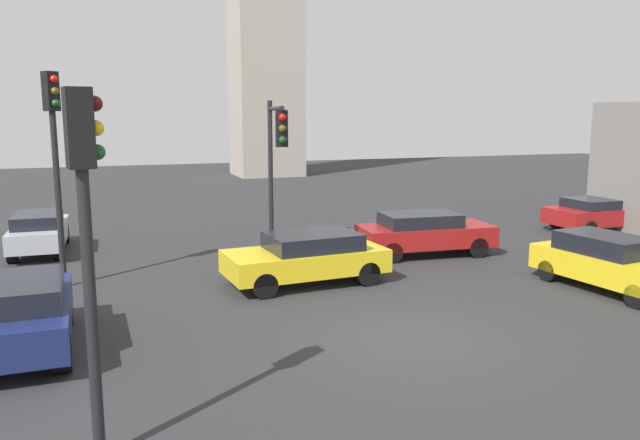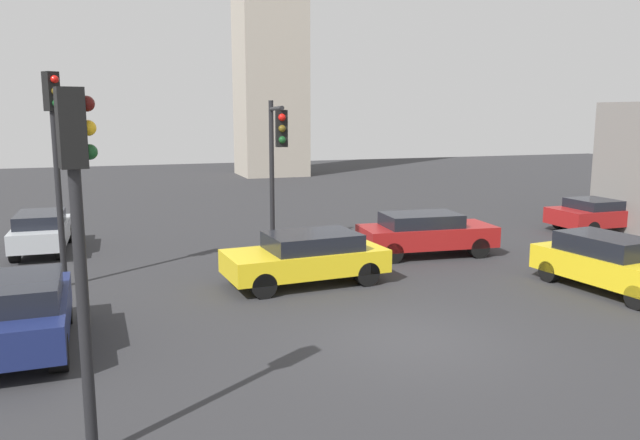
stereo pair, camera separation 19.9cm
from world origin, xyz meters
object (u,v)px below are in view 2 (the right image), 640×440
(traffic_light_1, at_px, (55,140))
(car_0, at_px, (307,257))
(car_2, at_px, (425,233))
(car_6, at_px, (18,312))
(car_5, at_px, (607,213))
(traffic_light_0, at_px, (276,146))
(traffic_light_2, at_px, (78,206))
(car_4, at_px, (42,230))
(car_3, at_px, (609,263))

(traffic_light_1, xyz_separation_m, car_0, (6.26, -1.88, -3.17))
(car_2, relative_size, car_6, 1.10)
(traffic_light_1, bearing_deg, car_6, -39.64)
(car_2, relative_size, car_5, 0.97)
(traffic_light_0, height_order, traffic_light_2, traffic_light_0)
(traffic_light_2, xyz_separation_m, car_6, (-1.40, 4.58, -2.66))
(car_0, bearing_deg, car_5, -169.49)
(traffic_light_2, xyz_separation_m, car_0, (5.44, 7.42, -2.70))
(car_0, bearing_deg, car_4, -46.88)
(traffic_light_1, xyz_separation_m, car_3, (13.52, -5.13, -3.16))
(traffic_light_2, bearing_deg, traffic_light_0, 51.44)
(car_5, bearing_deg, car_0, -165.71)
(car_3, distance_m, car_6, 14.11)
(traffic_light_1, relative_size, car_3, 1.34)
(car_5, bearing_deg, car_3, -133.57)
(car_2, height_order, car_5, car_2)
(traffic_light_2, relative_size, car_6, 1.21)
(car_6, bearing_deg, car_3, -92.77)
(car_0, relative_size, car_3, 1.06)
(car_4, relative_size, car_6, 1.01)
(traffic_light_0, distance_m, traffic_light_2, 11.46)
(car_5, bearing_deg, traffic_light_2, -150.42)
(traffic_light_1, xyz_separation_m, car_5, (19.93, 1.67, -3.22))
(traffic_light_0, xyz_separation_m, car_5, (13.77, 0.83, -2.92))
(traffic_light_0, distance_m, car_5, 14.10)
(traffic_light_1, distance_m, car_2, 11.44)
(traffic_light_2, distance_m, car_5, 22.21)
(car_2, height_order, car_6, car_6)
(car_5, bearing_deg, traffic_light_1, -175.48)
(car_2, bearing_deg, traffic_light_2, -132.30)
(traffic_light_0, height_order, car_6, traffic_light_0)
(car_2, height_order, car_3, car_3)
(traffic_light_2, bearing_deg, car_2, 32.04)
(car_0, height_order, car_2, car_2)
(traffic_light_1, height_order, car_6, traffic_light_1)
(car_5, bearing_deg, traffic_light_0, -176.83)
(car_6, bearing_deg, traffic_light_1, -8.14)
(car_4, height_order, car_6, car_6)
(traffic_light_2, relative_size, car_0, 1.11)
(car_4, bearing_deg, traffic_light_2, -171.55)
(traffic_light_0, distance_m, car_0, 3.96)
(traffic_light_0, height_order, car_2, traffic_light_0)
(car_2, bearing_deg, car_0, -152.16)
(traffic_light_0, distance_m, car_2, 5.66)
(traffic_light_1, height_order, car_0, traffic_light_1)
(car_4, relative_size, car_5, 0.88)
(car_0, xyz_separation_m, car_6, (-6.84, -2.84, 0.04))
(car_2, xyz_separation_m, car_5, (8.95, 1.55, -0.05))
(traffic_light_0, bearing_deg, car_4, -108.36)
(car_5, bearing_deg, car_6, -162.97)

